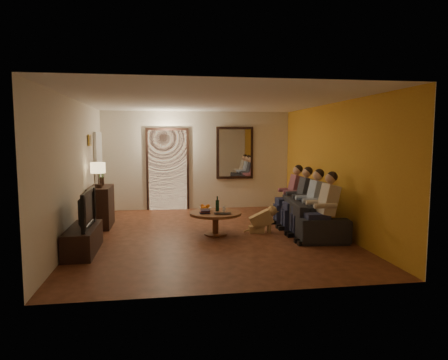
{
  "coord_description": "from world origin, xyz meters",
  "views": [
    {
      "loc": [
        -0.91,
        -7.65,
        1.89
      ],
      "look_at": [
        0.3,
        0.3,
        1.05
      ],
      "focal_mm": 32.0,
      "sensor_mm": 36.0,
      "label": 1
    }
  ],
  "objects": [
    {
      "name": "fridge_glimpse",
      "position": [
        -0.55,
        2.98,
        0.9
      ],
      "size": [
        0.45,
        0.03,
        1.7
      ],
      "primitive_type": "cube",
      "color": "silver",
      "rests_on": "floor"
    },
    {
      "name": "left_wall",
      "position": [
        -2.5,
        0.0,
        1.3
      ],
      "size": [
        0.02,
        6.0,
        2.6
      ],
      "primitive_type": "cube",
      "color": "beige",
      "rests_on": "floor"
    },
    {
      "name": "table_lamp",
      "position": [
        -2.25,
        0.86,
        1.14
      ],
      "size": [
        0.3,
        0.3,
        0.54
      ],
      "primitive_type": null,
      "color": "beige",
      "rests_on": "dresser"
    },
    {
      "name": "flower_vase",
      "position": [
        -2.25,
        1.3,
        1.09
      ],
      "size": [
        0.14,
        0.14,
        0.44
      ],
      "primitive_type": null,
      "color": "red",
      "rests_on": "dresser"
    },
    {
      "name": "framed_art",
      "position": [
        -2.47,
        1.3,
        1.85
      ],
      "size": [
        0.03,
        0.28,
        0.24
      ],
      "primitive_type": "cube",
      "color": "#B28C33",
      "rests_on": "left_wall"
    },
    {
      "name": "sofa",
      "position": [
        2.05,
        -0.03,
        0.33
      ],
      "size": [
        2.36,
        1.15,
        0.66
      ],
      "primitive_type": "imported",
      "rotation": [
        0.0,
        0.0,
        1.45
      ],
      "color": "black",
      "rests_on": "floor"
    },
    {
      "name": "person_c",
      "position": [
        1.95,
        0.27,
        0.6
      ],
      "size": [
        0.6,
        0.4,
        1.2
      ],
      "primitive_type": null,
      "color": "tan",
      "rests_on": "sofa"
    },
    {
      "name": "oranges",
      "position": [
        -0.1,
        0.22,
        0.55
      ],
      "size": [
        0.2,
        0.2,
        0.08
      ],
      "primitive_type": null,
      "color": "orange",
      "rests_on": "bowl"
    },
    {
      "name": "bowl",
      "position": [
        -0.1,
        0.22,
        0.48
      ],
      "size": [
        0.26,
        0.26,
        0.06
      ],
      "primitive_type": "imported",
      "color": "white",
      "rests_on": "coffee_table"
    },
    {
      "name": "white_door",
      "position": [
        -2.46,
        2.3,
        1.02
      ],
      "size": [
        0.06,
        0.85,
        2.04
      ],
      "primitive_type": "cube",
      "color": "white",
      "rests_on": "floor"
    },
    {
      "name": "ceiling",
      "position": [
        0.0,
        0.0,
        2.6
      ],
      "size": [
        5.0,
        6.0,
        0.01
      ],
      "primitive_type": "cube",
      "color": "white",
      "rests_on": "back_wall"
    },
    {
      "name": "floor",
      "position": [
        0.0,
        0.0,
        0.0
      ],
      "size": [
        5.0,
        6.0,
        0.01
      ],
      "primitive_type": "cube",
      "color": "#482213",
      "rests_on": "ground"
    },
    {
      "name": "orange_accent",
      "position": [
        2.49,
        0.0,
        1.3
      ],
      "size": [
        0.01,
        6.0,
        2.6
      ],
      "primitive_type": "cube",
      "color": "orange",
      "rests_on": "right_wall"
    },
    {
      "name": "dog",
      "position": [
        1.02,
        0.04,
        0.28
      ],
      "size": [
        0.57,
        0.26,
        0.56
      ],
      "primitive_type": null,
      "rotation": [
        0.0,
        0.0,
        -0.03
      ],
      "color": "tan",
      "rests_on": "floor"
    },
    {
      "name": "person_a",
      "position": [
        1.95,
        -0.93,
        0.6
      ],
      "size": [
        0.6,
        0.4,
        1.2
      ],
      "primitive_type": null,
      "color": "tan",
      "rests_on": "sofa"
    },
    {
      "name": "dresser",
      "position": [
        -2.25,
        1.08,
        0.43
      ],
      "size": [
        0.45,
        0.98,
        0.87
      ],
      "primitive_type": "cube",
      "color": "black",
      "rests_on": "floor"
    },
    {
      "name": "coffee_table",
      "position": [
        0.08,
        -0.0,
        0.23
      ],
      "size": [
        1.16,
        1.16,
        0.45
      ],
      "primitive_type": "cylinder",
      "rotation": [
        0.0,
        0.0,
        -0.15
      ],
      "color": "brown",
      "rests_on": "floor"
    },
    {
      "name": "front_wall",
      "position": [
        0.0,
        -3.0,
        1.3
      ],
      "size": [
        5.0,
        0.02,
        2.6
      ],
      "primitive_type": "cube",
      "color": "beige",
      "rests_on": "floor"
    },
    {
      "name": "art_canvas",
      "position": [
        -2.46,
        1.3,
        1.85
      ],
      "size": [
        0.01,
        0.22,
        0.18
      ],
      "primitive_type": "cube",
      "color": "brown",
      "rests_on": "left_wall"
    },
    {
      "name": "laptop",
      "position": [
        0.18,
        -0.28,
        0.46
      ],
      "size": [
        0.35,
        0.24,
        0.03
      ],
      "primitive_type": "imported",
      "rotation": [
        0.0,
        0.0,
        -0.08
      ],
      "color": "black",
      "rests_on": "coffee_table"
    },
    {
      "name": "wine_glass",
      "position": [
        0.26,
        0.05,
        0.5
      ],
      "size": [
        0.06,
        0.06,
        0.1
      ],
      "primitive_type": "cylinder",
      "color": "silver",
      "rests_on": "coffee_table"
    },
    {
      "name": "person_d",
      "position": [
        1.95,
        0.87,
        0.6
      ],
      "size": [
        0.6,
        0.4,
        1.2
      ],
      "primitive_type": null,
      "color": "tan",
      "rests_on": "sofa"
    },
    {
      "name": "kitchen_doorway",
      "position": [
        -0.8,
        2.98,
        1.05
      ],
      "size": [
        1.0,
        0.06,
        2.1
      ],
      "primitive_type": "cube",
      "color": "#FFE0A5",
      "rests_on": "floor"
    },
    {
      "name": "tv",
      "position": [
        -2.25,
        -0.89,
        0.73
      ],
      "size": [
        1.06,
        0.14,
        0.61
      ],
      "primitive_type": "imported",
      "rotation": [
        0.0,
        0.0,
        1.57
      ],
      "color": "black",
      "rests_on": "tv_stand"
    },
    {
      "name": "right_wall",
      "position": [
        2.5,
        0.0,
        1.3
      ],
      "size": [
        0.02,
        6.0,
        2.6
      ],
      "primitive_type": "cube",
      "color": "beige",
      "rests_on": "floor"
    },
    {
      "name": "wine_bottle",
      "position": [
        0.13,
        0.1,
        0.6
      ],
      "size": [
        0.07,
        0.07,
        0.31
      ],
      "primitive_type": null,
      "color": "black",
      "rests_on": "coffee_table"
    },
    {
      "name": "person_b",
      "position": [
        1.95,
        -0.33,
        0.6
      ],
      "size": [
        0.6,
        0.4,
        1.2
      ],
      "primitive_type": null,
      "color": "tan",
      "rests_on": "sofa"
    },
    {
      "name": "mirror_frame",
      "position": [
        1.0,
        2.96,
        1.5
      ],
      "size": [
        1.0,
        0.05,
        1.4
      ],
      "primitive_type": "cube",
      "color": "black",
      "rests_on": "back_wall"
    },
    {
      "name": "tv_stand",
      "position": [
        -2.25,
        -0.89,
        0.21
      ],
      "size": [
        0.45,
        1.28,
        0.43
      ],
      "primitive_type": "cube",
      "color": "black",
      "rests_on": "floor"
    },
    {
      "name": "book_stack",
      "position": [
        -0.14,
        -0.1,
        0.48
      ],
      "size": [
        0.2,
        0.15,
        0.07
      ],
      "primitive_type": null,
      "color": "black",
      "rests_on": "coffee_table"
    },
    {
      "name": "mirror_glass",
      "position": [
        1.0,
        2.93,
        1.5
      ],
      "size": [
        0.86,
        0.02,
        1.26
      ],
      "primitive_type": "cube",
      "color": "white",
      "rests_on": "back_wall"
    },
    {
      "name": "door_trim",
      "position": [
        -0.8,
        2.97,
        1.05
      ],
      "size": [
        1.12,
        0.04,
        2.22
      ],
      "primitive_type": "cube",
      "color": "black",
      "rests_on": "floor"
    },
    {
      "name": "back_wall",
      "position": [
        0.0,
        3.0,
        1.3
      ],
      "size": [
        5.0,
        0.02,
        2.6
      ],
      "primitive_type": "cube",
      "color": "beige",
      "rests_on": "floor"
    }
  ]
}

